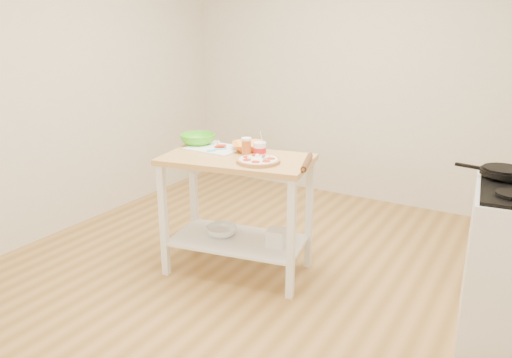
{
  "coord_description": "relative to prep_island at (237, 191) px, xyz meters",
  "views": [
    {
      "loc": [
        1.68,
        -2.72,
        1.83
      ],
      "look_at": [
        -0.03,
        0.15,
        0.77
      ],
      "focal_mm": 35.0,
      "sensor_mm": 36.0,
      "label": 1
    }
  ],
  "objects": [
    {
      "name": "room_shell",
      "position": [
        0.2,
        -0.17,
        0.71
      ],
      "size": [
        4.04,
        4.54,
        2.74
      ],
      "color": "#A77A3D",
      "rests_on": "ground"
    },
    {
      "name": "prep_island",
      "position": [
        0.0,
        0.0,
        0.0
      ],
      "size": [
        1.15,
        0.76,
        0.9
      ],
      "rotation": [
        0.0,
        0.0,
        0.18
      ],
      "color": "tan",
      "rests_on": "ground"
    },
    {
      "name": "skillet",
      "position": [
        1.69,
        0.28,
        0.33
      ],
      "size": [
        0.41,
        0.26,
        0.03
      ],
      "rotation": [
        0.0,
        0.0,
        -0.15
      ],
      "color": "black",
      "rests_on": "gas_stove"
    },
    {
      "name": "pizza",
      "position": [
        0.21,
        -0.05,
        0.27
      ],
      "size": [
        0.3,
        0.3,
        0.05
      ],
      "rotation": [
        0.0,
        0.0,
        0.27
      ],
      "color": "tan",
      "rests_on": "prep_island"
    },
    {
      "name": "cutting_board",
      "position": [
        -0.27,
        0.12,
        0.27
      ],
      "size": [
        0.41,
        0.31,
        0.04
      ],
      "rotation": [
        0.0,
        0.0,
        -0.02
      ],
      "color": "white",
      "rests_on": "prep_island"
    },
    {
      "name": "spatula",
      "position": [
        -0.21,
        0.04,
        0.27
      ],
      "size": [
        0.1,
        0.14,
        0.01
      ],
      "rotation": [
        0.0,
        0.0,
        0.79
      ],
      "color": "#35D0CC",
      "rests_on": "cutting_board"
    },
    {
      "name": "knife",
      "position": [
        -0.43,
        0.19,
        0.27
      ],
      "size": [
        0.27,
        0.04,
        0.01
      ],
      "rotation": [
        0.0,
        0.0,
        -0.08
      ],
      "color": "silver",
      "rests_on": "cutting_board"
    },
    {
      "name": "orange_bowl",
      "position": [
        -0.02,
        0.2,
        0.29
      ],
      "size": [
        0.35,
        0.35,
        0.06
      ],
      "primitive_type": "imported",
      "rotation": [
        0.0,
        0.0,
        0.62
      ],
      "color": "orange",
      "rests_on": "prep_island"
    },
    {
      "name": "green_bowl",
      "position": [
        -0.46,
        0.15,
        0.3
      ],
      "size": [
        0.33,
        0.33,
        0.09
      ],
      "primitive_type": "imported",
      "rotation": [
        0.0,
        0.0,
        -0.22
      ],
      "color": "#46C31C",
      "rests_on": "prep_island"
    },
    {
      "name": "beer_pint",
      "position": [
        0.07,
        0.02,
        0.33
      ],
      "size": [
        0.07,
        0.07,
        0.14
      ],
      "color": "#B4551E",
      "rests_on": "prep_island"
    },
    {
      "name": "yogurt_tub",
      "position": [
        0.15,
        0.07,
        0.31
      ],
      "size": [
        0.09,
        0.09,
        0.19
      ],
      "color": "white",
      "rests_on": "prep_island"
    },
    {
      "name": "rolling_pin",
      "position": [
        0.53,
        0.05,
        0.28
      ],
      "size": [
        0.15,
        0.34,
        0.04
      ],
      "primitive_type": "cylinder",
      "rotation": [
        1.57,
        0.0,
        0.31
      ],
      "color": "#542C13",
      "rests_on": "prep_island"
    },
    {
      "name": "shelf_glass_bowl",
      "position": [
        -0.14,
        -0.01,
        -0.35
      ],
      "size": [
        0.26,
        0.26,
        0.07
      ],
      "primitive_type": "imported",
      "rotation": [
        0.0,
        0.0,
        0.1
      ],
      "color": "silver",
      "rests_on": "prep_island"
    },
    {
      "name": "shelf_bin",
      "position": [
        0.3,
        0.05,
        -0.32
      ],
      "size": [
        0.15,
        0.15,
        0.13
      ],
      "primitive_type": "cube",
      "rotation": [
        0.0,
        0.0,
        0.18
      ],
      "color": "white",
      "rests_on": "prep_island"
    }
  ]
}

